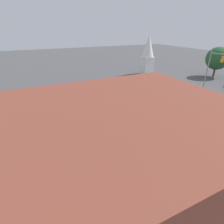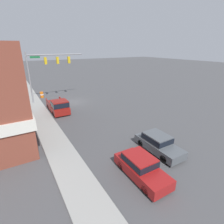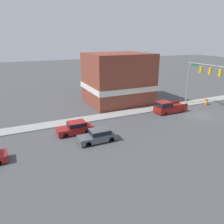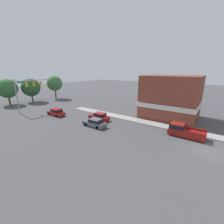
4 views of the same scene
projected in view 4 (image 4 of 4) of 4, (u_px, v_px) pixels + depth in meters
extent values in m
plane|color=#4C4C4F|center=(208.00, 152.00, 18.79)|extent=(200.00, 200.00, 0.00)
cube|color=#9E9E99|center=(211.00, 136.00, 23.23)|extent=(2.40, 60.00, 0.14)
cylinder|color=gray|center=(17.00, 97.00, 33.99)|extent=(0.22, 0.22, 7.97)
cylinder|color=gray|center=(33.00, 80.00, 36.20)|extent=(8.11, 0.18, 0.18)
cube|color=gold|center=(27.00, 84.00, 35.25)|extent=(0.36, 0.36, 1.05)
sphere|color=red|center=(27.00, 83.00, 35.05)|extent=(0.22, 0.22, 0.22)
cube|color=gold|center=(34.00, 84.00, 36.60)|extent=(0.36, 0.36, 1.05)
sphere|color=red|center=(34.00, 83.00, 36.40)|extent=(0.22, 0.22, 0.22)
cube|color=gold|center=(41.00, 83.00, 37.95)|extent=(0.36, 0.36, 1.05)
sphere|color=red|center=(41.00, 82.00, 37.75)|extent=(0.22, 0.22, 0.22)
cube|color=#196B38|center=(20.00, 82.00, 34.05)|extent=(1.40, 0.04, 0.30)
cylinder|color=black|center=(86.00, 124.00, 27.39)|extent=(0.22, 0.66, 0.66)
cylinder|color=black|center=(92.00, 122.00, 28.61)|extent=(0.22, 0.66, 0.66)
cylinder|color=black|center=(97.00, 128.00, 25.84)|extent=(0.22, 0.66, 0.66)
cylinder|color=black|center=(103.00, 125.00, 27.06)|extent=(0.22, 0.66, 0.66)
cube|color=#51565B|center=(94.00, 124.00, 27.17)|extent=(1.78, 4.46, 0.68)
cube|color=#51565B|center=(95.00, 121.00, 26.84)|extent=(1.64, 2.14, 0.63)
cube|color=black|center=(95.00, 121.00, 26.84)|extent=(1.66, 2.23, 0.44)
cylinder|color=black|center=(49.00, 114.00, 33.88)|extent=(0.22, 0.66, 0.66)
cylinder|color=black|center=(56.00, 112.00, 35.13)|extent=(0.22, 0.66, 0.66)
cylinder|color=black|center=(57.00, 116.00, 32.36)|extent=(0.22, 0.66, 0.66)
cylinder|color=black|center=(63.00, 114.00, 33.61)|extent=(0.22, 0.66, 0.66)
cube|color=maroon|center=(56.00, 113.00, 33.69)|extent=(1.81, 4.40, 0.67)
cube|color=maroon|center=(56.00, 110.00, 33.35)|extent=(1.67, 2.11, 0.74)
cube|color=black|center=(56.00, 110.00, 33.35)|extent=(1.69, 2.19, 0.52)
cylinder|color=black|center=(92.00, 118.00, 30.92)|extent=(0.22, 0.66, 0.66)
cylinder|color=black|center=(97.00, 116.00, 32.13)|extent=(0.22, 0.66, 0.66)
cylinder|color=black|center=(102.00, 121.00, 29.40)|extent=(0.22, 0.66, 0.66)
cylinder|color=black|center=(107.00, 119.00, 30.62)|extent=(0.22, 0.66, 0.66)
cube|color=maroon|center=(99.00, 117.00, 30.71)|extent=(1.77, 4.38, 0.72)
cube|color=maroon|center=(100.00, 114.00, 30.38)|extent=(1.63, 2.10, 0.62)
cube|color=black|center=(100.00, 114.00, 30.38)|extent=(1.65, 2.19, 0.44)
cylinder|color=black|center=(174.00, 134.00, 23.17)|extent=(0.22, 0.66, 0.66)
cylinder|color=black|center=(177.00, 131.00, 24.61)|extent=(0.22, 0.66, 0.66)
cylinder|color=black|center=(197.00, 140.00, 21.36)|extent=(0.22, 0.66, 0.66)
cylinder|color=black|center=(199.00, 135.00, 22.80)|extent=(0.22, 0.66, 0.66)
cube|color=maroon|center=(186.00, 133.00, 22.91)|extent=(2.06, 5.21, 0.85)
cube|color=maroon|center=(177.00, 126.00, 23.46)|extent=(1.96, 1.98, 0.89)
cube|color=black|center=(177.00, 126.00, 23.46)|extent=(1.98, 2.06, 0.62)
cube|color=maroon|center=(194.00, 134.00, 21.35)|extent=(0.12, 2.93, 0.35)
cube|color=maroon|center=(196.00, 129.00, 22.87)|extent=(0.12, 2.93, 0.35)
cube|color=brown|center=(171.00, 97.00, 31.53)|extent=(9.23, 10.83, 8.85)
cube|color=silver|center=(170.00, 103.00, 31.91)|extent=(9.53, 11.13, 0.90)
cylinder|color=#4C3823|center=(10.00, 101.00, 44.07)|extent=(0.44, 0.44, 2.24)
sphere|color=#336633|center=(7.00, 89.00, 43.09)|extent=(5.48, 5.48, 5.48)
cylinder|color=#4C3823|center=(32.00, 98.00, 48.08)|extent=(0.44, 0.44, 2.03)
sphere|color=#28562D|center=(31.00, 87.00, 47.12)|extent=(5.54, 5.54, 5.54)
cylinder|color=#4C3823|center=(56.00, 94.00, 53.40)|extent=(0.44, 0.44, 2.98)
sphere|color=#3D703D|center=(55.00, 83.00, 52.35)|extent=(5.18, 5.18, 5.18)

